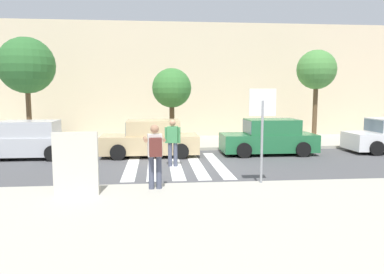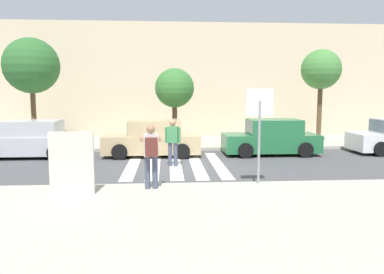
{
  "view_description": "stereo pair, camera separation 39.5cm",
  "coord_description": "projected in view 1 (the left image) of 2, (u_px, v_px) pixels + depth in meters",
  "views": [
    {
      "loc": [
        -0.72,
        -13.64,
        2.7
      ],
      "look_at": [
        0.6,
        -0.2,
        1.1
      ],
      "focal_mm": 35.0,
      "sensor_mm": 36.0,
      "label": 1
    },
    {
      "loc": [
        -0.33,
        -13.67,
        2.7
      ],
      "look_at": [
        0.6,
        -0.2,
        1.1
      ],
      "focal_mm": 35.0,
      "sensor_mm": 36.0,
      "label": 2
    }
  ],
  "objects": [
    {
      "name": "street_tree_center",
      "position": [
        172.0,
        89.0,
        17.84
      ],
      "size": [
        1.87,
        1.87,
        3.73
      ],
      "color": "brown",
      "rests_on": "sidewalk_far"
    },
    {
      "name": "ground_plane",
      "position": [
        175.0,
        166.0,
        13.87
      ],
      "size": [
        120.0,
        120.0,
        0.0
      ],
      "primitive_type": "plane",
      "color": "#4C4C4F"
    },
    {
      "name": "building_facade_far",
      "position": [
        166.0,
        82.0,
        23.74
      ],
      "size": [
        56.0,
        4.0,
        6.76
      ],
      "primitive_type": "cube",
      "color": "beige",
      "rests_on": "ground"
    },
    {
      "name": "stop_sign",
      "position": [
        262.0,
        115.0,
        10.48
      ],
      "size": [
        0.76,
        0.08,
        2.68
      ],
      "color": "gray",
      "rests_on": "sidewalk_near"
    },
    {
      "name": "street_tree_west",
      "position": [
        27.0,
        66.0,
        17.62
      ],
      "size": [
        2.64,
        2.64,
        5.16
      ],
      "color": "brown",
      "rests_on": "sidewalk_far"
    },
    {
      "name": "advertising_board",
      "position": [
        76.0,
        164.0,
        9.31
      ],
      "size": [
        1.1,
        0.11,
        1.6
      ],
      "color": "beige",
      "rests_on": "sidewalk_near"
    },
    {
      "name": "parked_car_tan",
      "position": [
        151.0,
        139.0,
        15.96
      ],
      "size": [
        4.1,
        1.92,
        1.55
      ],
      "color": "tan",
      "rests_on": "ground"
    },
    {
      "name": "sidewalk_near",
      "position": [
        192.0,
        221.0,
        7.73
      ],
      "size": [
        60.0,
        6.0,
        0.14
      ],
      "primitive_type": "cube",
      "color": "#B2AD9E",
      "rests_on": "ground"
    },
    {
      "name": "photographer_with_backpack",
      "position": [
        155.0,
        151.0,
        9.89
      ],
      "size": [
        0.62,
        0.87,
        1.72
      ],
      "color": "#474C60",
      "rests_on": "sidewalk_near"
    },
    {
      "name": "parked_car_green",
      "position": [
        269.0,
        138.0,
        16.47
      ],
      "size": [
        4.1,
        1.92,
        1.55
      ],
      "color": "#236B3D",
      "rests_on": "ground"
    },
    {
      "name": "crosswalk_stripe_0",
      "position": [
        132.0,
        166.0,
        13.91
      ],
      "size": [
        0.44,
        5.2,
        0.01
      ],
      "primitive_type": "cube",
      "color": "silver",
      "rests_on": "ground"
    },
    {
      "name": "pedestrian_crossing",
      "position": [
        173.0,
        140.0,
        13.69
      ],
      "size": [
        0.57,
        0.3,
        1.72
      ],
      "color": "#474C60",
      "rests_on": "ground"
    },
    {
      "name": "crosswalk_stripe_2",
      "position": [
        175.0,
        165.0,
        14.06
      ],
      "size": [
        0.44,
        5.2,
        0.01
      ],
      "primitive_type": "cube",
      "color": "silver",
      "rests_on": "ground"
    },
    {
      "name": "street_tree_east",
      "position": [
        316.0,
        71.0,
        19.07
      ],
      "size": [
        2.0,
        2.0,
        4.74
      ],
      "color": "brown",
      "rests_on": "sidewalk_far"
    },
    {
      "name": "crosswalk_stripe_4",
      "position": [
        217.0,
        164.0,
        14.22
      ],
      "size": [
        0.44,
        5.2,
        0.01
      ],
      "primitive_type": "cube",
      "color": "silver",
      "rests_on": "ground"
    },
    {
      "name": "parked_car_silver",
      "position": [
        27.0,
        141.0,
        15.47
      ],
      "size": [
        4.1,
        1.92,
        1.55
      ],
      "color": "#B7BABF",
      "rests_on": "ground"
    },
    {
      "name": "sidewalk_far",
      "position": [
        169.0,
        143.0,
        19.79
      ],
      "size": [
        60.0,
        4.8,
        0.14
      ],
      "primitive_type": "cube",
      "color": "#B2AD9E",
      "rests_on": "ground"
    },
    {
      "name": "crosswalk_stripe_3",
      "position": [
        196.0,
        164.0,
        14.14
      ],
      "size": [
        0.44,
        5.2,
        0.01
      ],
      "primitive_type": "cube",
      "color": "silver",
      "rests_on": "ground"
    },
    {
      "name": "crosswalk_stripe_1",
      "position": [
        154.0,
        165.0,
        13.99
      ],
      "size": [
        0.44,
        5.2,
        0.01
      ],
      "primitive_type": "cube",
      "color": "silver",
      "rests_on": "ground"
    }
  ]
}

